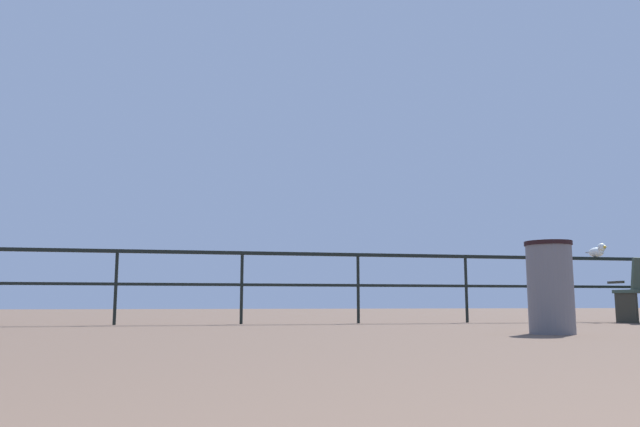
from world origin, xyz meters
name	(u,v)px	position (x,y,z in m)	size (l,w,h in m)	color
pier_railing	(242,271)	(0.00, 9.51, 0.74)	(20.30, 0.05, 1.01)	black
seagull_on_rail	(597,251)	(5.63, 9.48, 1.11)	(0.20, 0.44, 0.21)	white
trash_bin	(550,287)	(2.68, 6.14, 0.44)	(0.45, 0.45, 0.89)	slate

